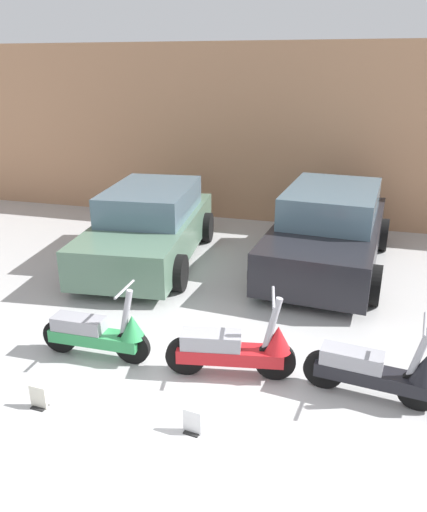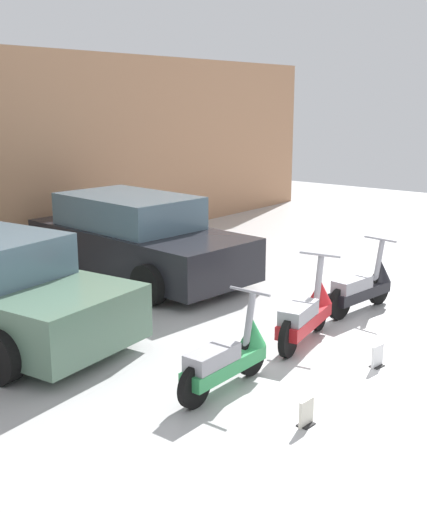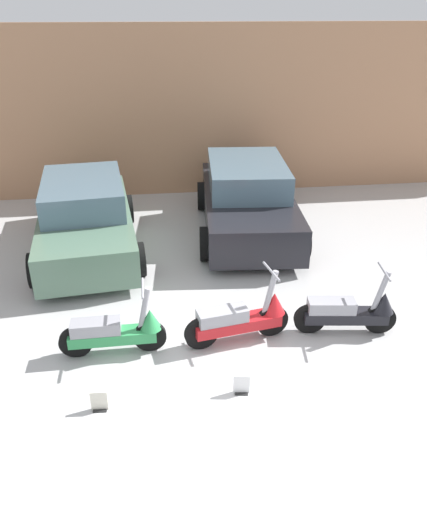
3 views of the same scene
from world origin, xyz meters
name	(u,v)px [view 1 (image 1 of 3)]	position (x,y,z in m)	size (l,w,h in m)	color
ground_plane	(195,432)	(0.00, 0.00, 0.00)	(28.00, 28.00, 0.00)	#B2B2B2
wall_back	(296,137)	(0.00, 7.38, 1.95)	(19.60, 0.12, 3.90)	tan
scooter_front_left	(99,332)	(-1.53, 0.98, 0.35)	(1.43, 0.51, 1.00)	black
scooter_front_right	(236,348)	(0.17, 1.04, 0.37)	(1.50, 0.60, 1.05)	black
scooter_front_center	(377,370)	(1.72, 1.04, 0.36)	(1.45, 0.53, 1.01)	black
car_rear_left	(150,226)	(-2.25, 4.33, 0.64)	(2.22, 4.09, 1.34)	#51705B
car_rear_center	(328,230)	(0.95, 4.86, 0.67)	(2.26, 4.26, 1.40)	black
placard_near_left_scooter	(39,398)	(-1.71, -0.08, 0.11)	(0.20, 0.13, 0.26)	black
placard_near_right_scooter	(192,423)	(-0.02, -0.01, 0.11)	(0.20, 0.14, 0.26)	black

